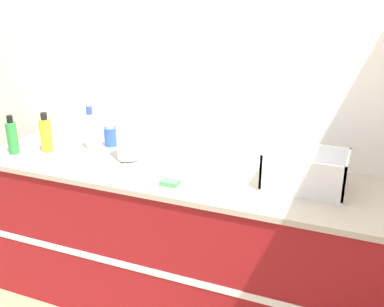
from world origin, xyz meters
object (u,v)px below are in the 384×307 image
object	(u,v)px
paper_towel_roll	(127,138)
bottle_yellow	(46,134)
bottle_green	(12,137)
dish_rack	(305,174)
bottle_clear	(91,131)
sink	(200,168)
bottle_blue	(111,136)

from	to	relation	value
paper_towel_roll	bottle_yellow	size ratio (longest dim) A/B	1.09
paper_towel_roll	bottle_green	distance (m)	0.70
paper_towel_roll	dish_rack	world-z (taller)	paper_towel_roll
paper_towel_roll	bottle_yellow	world-z (taller)	paper_towel_roll
bottle_green	bottle_clear	xyz separation A→B (m)	(0.39, 0.24, 0.02)
bottle_yellow	sink	bearing A→B (deg)	3.09
bottle_blue	bottle_green	distance (m)	0.57
sink	dish_rack	bearing A→B (deg)	1.35
paper_towel_roll	bottle_green	bearing A→B (deg)	-166.64
sink	bottle_clear	bearing A→B (deg)	173.84
sink	bottle_yellow	distance (m)	0.97
dish_rack	bottle_blue	bearing A→B (deg)	172.27
paper_towel_roll	bottle_blue	distance (m)	0.29
dish_rack	bottle_blue	distance (m)	1.22
bottle_yellow	bottle_green	size ratio (longest dim) A/B	1.03
bottle_blue	bottle_clear	distance (m)	0.13
paper_towel_roll	bottle_clear	distance (m)	0.30
sink	paper_towel_roll	xyz separation A→B (m)	(-0.44, 0.01, 0.11)
bottle_blue	bottle_clear	bearing A→B (deg)	-126.74
dish_rack	bottle_clear	size ratio (longest dim) A/B	1.48
sink	paper_towel_roll	distance (m)	0.46
bottle_yellow	bottle_clear	bearing A→B (deg)	30.03
dish_rack	bottle_yellow	xyz separation A→B (m)	(-1.51, -0.06, 0.04)
bottle_blue	bottle_clear	xyz separation A→B (m)	(-0.07, -0.10, 0.06)
bottle_green	bottle_clear	bearing A→B (deg)	31.33
bottle_yellow	bottle_green	xyz separation A→B (m)	(-0.16, -0.10, -0.00)
dish_rack	bottle_green	world-z (taller)	bottle_green
bottle_yellow	bottle_clear	world-z (taller)	bottle_clear
sink	bottle_blue	world-z (taller)	sink
sink	dish_rack	distance (m)	0.55
sink	bottle_green	distance (m)	1.14
dish_rack	bottle_yellow	size ratio (longest dim) A/B	1.64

